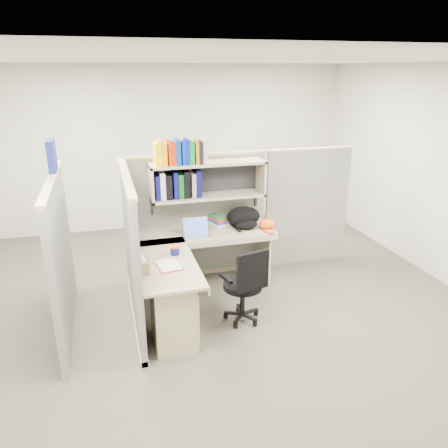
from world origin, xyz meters
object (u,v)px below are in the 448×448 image
object	(u,v)px
snack_canister	(175,250)
desk	(184,289)
laptop	(197,228)
backpack	(245,218)
task_chair	(244,296)

from	to	relation	value
snack_canister	desk	bearing A→B (deg)	-80.53
desk	laptop	xyz separation A→B (m)	(0.30, 0.70, 0.40)
backpack	task_chair	distance (m)	1.16
desk	laptop	size ratio (longest dim) A/B	5.85
desk	snack_canister	world-z (taller)	snack_canister
snack_canister	task_chair	xyz separation A→B (m)	(0.68, -0.36, -0.47)
desk	task_chair	world-z (taller)	task_chair
backpack	laptop	bearing A→B (deg)	-155.70
task_chair	backpack	bearing A→B (deg)	72.05
laptop	backpack	world-z (taller)	backpack
backpack	desk	bearing A→B (deg)	-127.43
laptop	snack_canister	size ratio (longest dim) A/B	2.93
desk	backpack	xyz separation A→B (m)	(0.95, 0.86, 0.42)
backpack	task_chair	size ratio (longest dim) A/B	0.49
laptop	task_chair	world-z (taller)	laptop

